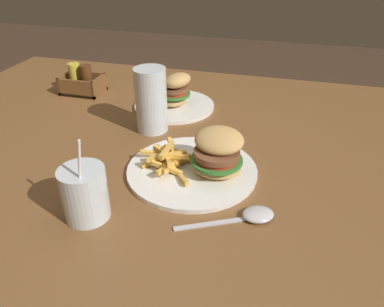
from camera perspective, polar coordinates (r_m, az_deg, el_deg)
The scene contains 7 objects.
dining_table at distance 1.01m, azimuth -4.14°, elevation -4.56°, with size 1.51×1.09×0.75m.
meal_plate_near at distance 0.80m, azimuth 1.58°, elevation -1.23°, with size 0.29×0.29×0.11m.
beer_glass at distance 0.97m, azimuth -6.23°, elevation 7.81°, with size 0.08×0.08×0.17m.
juice_glass at distance 0.71m, azimuth -16.00°, elevation -6.12°, with size 0.08×0.08×0.17m.
spoon at distance 0.71m, azimuth 9.46°, elevation -9.25°, with size 0.18×0.11×0.02m.
meal_plate_far at distance 1.11m, azimuth -2.63°, elevation 8.58°, with size 0.24×0.24×0.11m.
condiment_caddy at distance 1.27m, azimuth -16.40°, elevation 10.29°, with size 0.13×0.09×0.09m.
Camera 1 is at (0.28, -0.77, 1.21)m, focal length 35.00 mm.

